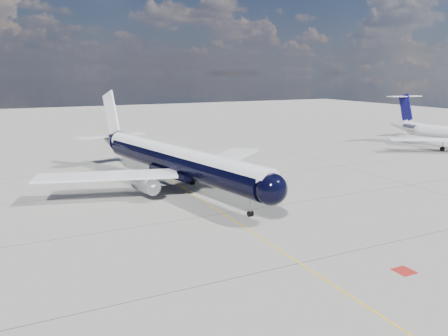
{
  "coord_description": "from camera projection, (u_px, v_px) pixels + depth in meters",
  "views": [
    {
      "loc": [
        -21.03,
        -33.28,
        15.86
      ],
      "look_at": [
        2.92,
        15.73,
        4.0
      ],
      "focal_mm": 35.0,
      "sensor_mm": 36.0,
      "label": 1
    }
  ],
  "objects": [
    {
      "name": "red_marking",
      "position": [
        404.0,
        271.0,
        35.74
      ],
      "size": [
        1.6,
        1.6,
        0.01
      ],
      "primitive_type": "cube",
      "color": "maroon",
      "rests_on": "ground"
    },
    {
      "name": "main_airliner",
      "position": [
        173.0,
        159.0,
        61.23
      ],
      "size": [
        36.43,
        44.95,
        13.1
      ],
      "rotation": [
        0.0,
        0.0,
        0.21
      ],
      "color": "black",
      "rests_on": "ground"
    },
    {
      "name": "ground",
      "position": [
        167.0,
        177.0,
        67.95
      ],
      "size": [
        320.0,
        320.0,
        0.0
      ],
      "primitive_type": "plane",
      "color": "gray",
      "rests_on": "ground"
    },
    {
      "name": "regional_jet",
      "position": [
        447.0,
        133.0,
        92.1
      ],
      "size": [
        29.11,
        33.47,
        11.33
      ],
      "rotation": [
        0.0,
        0.0,
        -0.06
      ],
      "color": "white",
      "rests_on": "ground"
    },
    {
      "name": "taxiway_centerline",
      "position": [
        178.0,
        184.0,
        63.56
      ],
      "size": [
        0.16,
        160.0,
        0.01
      ],
      "primitive_type": "cube",
      "color": "yellow",
      "rests_on": "ground"
    }
  ]
}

